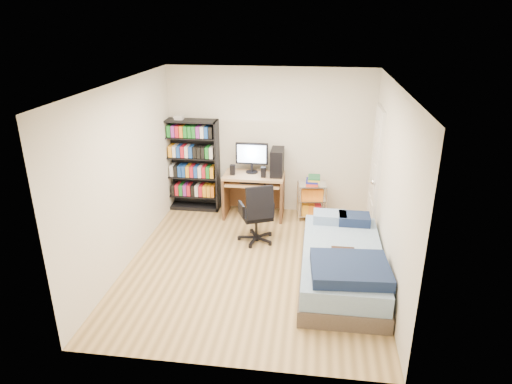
# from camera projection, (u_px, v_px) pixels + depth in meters

# --- Properties ---
(room) EXTENTS (3.58, 4.08, 2.58)m
(room) POSITION_uv_depth(u_px,v_px,m) (253.00, 182.00, 5.95)
(room) COLOR tan
(room) RESTS_ON ground
(media_shelf) EXTENTS (0.91, 0.30, 1.69)m
(media_shelf) POSITION_uv_depth(u_px,v_px,m) (193.00, 164.00, 7.97)
(media_shelf) COLOR black
(media_shelf) RESTS_ON room
(computer_desk) EXTENTS (1.01, 0.59, 1.28)m
(computer_desk) POSITION_uv_depth(u_px,v_px,m) (260.00, 178.00, 7.74)
(computer_desk) COLOR tan
(computer_desk) RESTS_ON room
(office_chair) EXTENTS (0.75, 0.75, 0.96)m
(office_chair) POSITION_uv_depth(u_px,v_px,m) (257.00, 223.00, 6.96)
(office_chair) COLOR black
(office_chair) RESTS_ON room
(wire_cart) EXTENTS (0.52, 0.40, 0.77)m
(wire_cart) POSITION_uv_depth(u_px,v_px,m) (312.00, 191.00, 7.69)
(wire_cart) COLOR silver
(wire_cart) RESTS_ON room
(bed) EXTENTS (1.05, 2.11, 0.60)m
(bed) POSITION_uv_depth(u_px,v_px,m) (342.00, 264.00, 5.92)
(bed) COLOR brown
(bed) RESTS_ON room
(door) EXTENTS (0.12, 0.80, 2.00)m
(door) POSITION_uv_depth(u_px,v_px,m) (375.00, 172.00, 7.07)
(door) COLOR silver
(door) RESTS_ON room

